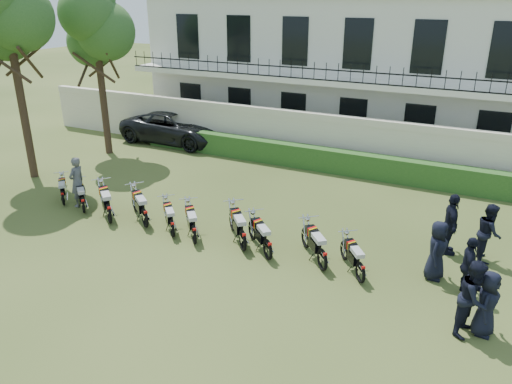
% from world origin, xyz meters
% --- Properties ---
extents(ground, '(100.00, 100.00, 0.00)m').
position_xyz_m(ground, '(0.00, 0.00, 0.00)').
color(ground, '#37451B').
rests_on(ground, ground).
extents(perimeter_wall, '(30.00, 0.35, 2.30)m').
position_xyz_m(perimeter_wall, '(0.00, 8.00, 1.17)').
color(perimeter_wall, beige).
rests_on(perimeter_wall, ground).
extents(hedge, '(18.00, 0.60, 1.00)m').
position_xyz_m(hedge, '(1.00, 7.20, 0.50)').
color(hedge, '#1A4518').
rests_on(hedge, ground).
extents(building, '(20.40, 9.60, 7.40)m').
position_xyz_m(building, '(0.00, 13.96, 3.71)').
color(building, silver).
rests_on(building, ground).
extents(tree_west_mid, '(3.40, 3.20, 8.82)m').
position_xyz_m(tree_west_mid, '(-9.46, 1.00, 6.67)').
color(tree_west_mid, '#473323').
rests_on(tree_west_mid, ground).
extents(tree_west_near, '(3.40, 3.20, 7.90)m').
position_xyz_m(tree_west_near, '(-8.96, 5.00, 5.89)').
color(tree_west_near, '#473323').
rests_on(tree_west_near, ground).
extents(motorcycle_0, '(1.28, 1.25, 0.93)m').
position_xyz_m(motorcycle_0, '(-5.99, -0.72, 0.43)').
color(motorcycle_0, black).
rests_on(motorcycle_0, ground).
extents(motorcycle_1, '(1.43, 1.22, 0.98)m').
position_xyz_m(motorcycle_1, '(-4.83, -0.91, 0.45)').
color(motorcycle_1, black).
rests_on(motorcycle_1, ground).
extents(motorcycle_2, '(1.70, 1.43, 1.16)m').
position_xyz_m(motorcycle_2, '(-3.44, -1.13, 0.53)').
color(motorcycle_2, black).
rests_on(motorcycle_2, ground).
extents(motorcycle_3, '(1.70, 1.34, 1.13)m').
position_xyz_m(motorcycle_3, '(-2.16, -0.85, 0.52)').
color(motorcycle_3, black).
rests_on(motorcycle_3, ground).
extents(motorcycle_4, '(1.34, 1.37, 1.00)m').
position_xyz_m(motorcycle_4, '(-0.95, -1.03, 0.46)').
color(motorcycle_4, black).
rests_on(motorcycle_4, ground).
extents(motorcycle_5, '(1.34, 1.52, 1.05)m').
position_xyz_m(motorcycle_5, '(-0.08, -1.11, 0.49)').
color(motorcycle_5, black).
rests_on(motorcycle_5, ground).
extents(motorcycle_6, '(1.46, 1.62, 1.14)m').
position_xyz_m(motorcycle_6, '(1.46, -0.82, 0.52)').
color(motorcycle_6, black).
rests_on(motorcycle_6, ground).
extents(motorcycle_7, '(1.48, 1.43, 1.07)m').
position_xyz_m(motorcycle_7, '(2.35, -0.96, 0.49)').
color(motorcycle_7, black).
rests_on(motorcycle_7, ground).
extents(motorcycle_8, '(1.39, 1.59, 1.10)m').
position_xyz_m(motorcycle_8, '(3.96, -0.83, 0.51)').
color(motorcycle_8, black).
rests_on(motorcycle_8, ground).
extents(motorcycle_9, '(1.17, 1.52, 1.00)m').
position_xyz_m(motorcycle_9, '(5.08, -0.97, 0.46)').
color(motorcycle_9, black).
rests_on(motorcycle_9, ground).
extents(suv, '(5.74, 2.65, 1.59)m').
position_xyz_m(suv, '(-7.12, 7.95, 0.80)').
color(suv, black).
rests_on(suv, ground).
extents(inspector, '(0.46, 0.68, 1.84)m').
position_xyz_m(inspector, '(-5.48, -0.44, 0.92)').
color(inspector, '#5C5C61').
rests_on(inspector, ground).
extents(officer_0, '(0.62, 0.84, 1.59)m').
position_xyz_m(officer_0, '(8.15, -1.79, 0.79)').
color(officer_0, black).
rests_on(officer_0, ground).
extents(officer_1, '(0.93, 1.06, 1.83)m').
position_xyz_m(officer_1, '(7.87, -1.90, 0.92)').
color(officer_1, black).
rests_on(officer_1, ground).
extents(officer_2, '(0.55, 0.99, 1.61)m').
position_xyz_m(officer_2, '(7.62, -0.26, 0.80)').
color(officer_2, black).
rests_on(officer_2, ground).
extents(officer_3, '(0.59, 0.85, 1.67)m').
position_xyz_m(officer_3, '(6.79, 0.21, 0.83)').
color(officer_3, black).
rests_on(officer_3, ground).
extents(officer_4, '(0.79, 0.94, 1.73)m').
position_xyz_m(officer_4, '(7.96, 1.92, 0.87)').
color(officer_4, black).
rests_on(officer_4, ground).
extents(officer_5, '(0.76, 1.19, 1.88)m').
position_xyz_m(officer_5, '(6.93, 1.82, 0.94)').
color(officer_5, black).
rests_on(officer_5, ground).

